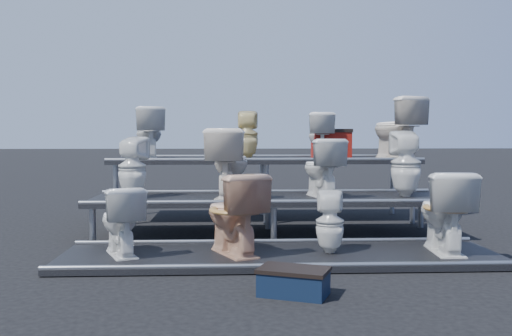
{
  "coord_description": "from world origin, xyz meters",
  "views": [
    {
      "loc": [
        -0.49,
        -6.71,
        1.21
      ],
      "look_at": [
        -0.17,
        0.1,
        0.8
      ],
      "focal_mm": 40.0,
      "sensor_mm": 36.0,
      "label": 1
    }
  ],
  "objects_px": {
    "toilet_9": "(247,135)",
    "toilet_11": "(396,128)",
    "toilet_1": "(233,213)",
    "toilet_4": "(132,167)",
    "toilet_3": "(444,212)",
    "toilet_8": "(149,133)",
    "toilet_10": "(320,136)",
    "toilet_0": "(121,221)",
    "toilet_6": "(322,168)",
    "toilet_5": "(229,163)",
    "red_crate": "(331,145)",
    "toilet_7": "(406,164)",
    "toilet_2": "(330,222)",
    "step_stool": "(294,284)"
  },
  "relations": [
    {
      "from": "toilet_1",
      "to": "toilet_11",
      "type": "xyz_separation_m",
      "value": [
        2.34,
        2.6,
        0.84
      ]
    },
    {
      "from": "toilet_10",
      "to": "step_stool",
      "type": "distance_m",
      "value": 4.05
    },
    {
      "from": "toilet_5",
      "to": "red_crate",
      "type": "bearing_deg",
      "value": -127.73
    },
    {
      "from": "toilet_4",
      "to": "toilet_9",
      "type": "relative_size",
      "value": 1.06
    },
    {
      "from": "toilet_10",
      "to": "toilet_9",
      "type": "bearing_deg",
      "value": 2.48
    },
    {
      "from": "toilet_6",
      "to": "toilet_7",
      "type": "bearing_deg",
      "value": 168.09
    },
    {
      "from": "red_crate",
      "to": "toilet_9",
      "type": "bearing_deg",
      "value": -179.48
    },
    {
      "from": "toilet_8",
      "to": "toilet_0",
      "type": "bearing_deg",
      "value": 79.06
    },
    {
      "from": "toilet_5",
      "to": "toilet_10",
      "type": "distance_m",
      "value": 1.86
    },
    {
      "from": "toilet_1",
      "to": "toilet_3",
      "type": "distance_m",
      "value": 2.05
    },
    {
      "from": "toilet_3",
      "to": "toilet_8",
      "type": "distance_m",
      "value": 4.2
    },
    {
      "from": "toilet_6",
      "to": "toilet_5",
      "type": "bearing_deg",
      "value": -11.91
    },
    {
      "from": "toilet_10",
      "to": "toilet_6",
      "type": "bearing_deg",
      "value": 84.38
    },
    {
      "from": "toilet_7",
      "to": "toilet_8",
      "type": "height_order",
      "value": "toilet_8"
    },
    {
      "from": "red_crate",
      "to": "toilet_0",
      "type": "bearing_deg",
      "value": -133.94
    },
    {
      "from": "toilet_4",
      "to": "step_stool",
      "type": "distance_m",
      "value": 3.08
    },
    {
      "from": "toilet_3",
      "to": "toilet_4",
      "type": "relative_size",
      "value": 1.1
    },
    {
      "from": "toilet_2",
      "to": "toilet_8",
      "type": "distance_m",
      "value": 3.44
    },
    {
      "from": "red_crate",
      "to": "toilet_10",
      "type": "bearing_deg",
      "value": -172.6
    },
    {
      "from": "toilet_9",
      "to": "toilet_3",
      "type": "bearing_deg",
      "value": 129.63
    },
    {
      "from": "toilet_0",
      "to": "toilet_10",
      "type": "relative_size",
      "value": 1.02
    },
    {
      "from": "toilet_6",
      "to": "red_crate",
      "type": "xyz_separation_m",
      "value": [
        0.35,
        1.32,
        0.24
      ]
    },
    {
      "from": "toilet_6",
      "to": "toilet_10",
      "type": "height_order",
      "value": "toilet_10"
    },
    {
      "from": "toilet_5",
      "to": "toilet_11",
      "type": "relative_size",
      "value": 0.94
    },
    {
      "from": "toilet_4",
      "to": "toilet_9",
      "type": "xyz_separation_m",
      "value": [
        1.39,
        1.3,
        0.38
      ]
    },
    {
      "from": "toilet_8",
      "to": "red_crate",
      "type": "relative_size",
      "value": 1.39
    },
    {
      "from": "toilet_3",
      "to": "toilet_6",
      "type": "distance_m",
      "value": 1.67
    },
    {
      "from": "toilet_9",
      "to": "toilet_10",
      "type": "relative_size",
      "value": 1.05
    },
    {
      "from": "toilet_1",
      "to": "step_stool",
      "type": "height_order",
      "value": "toilet_1"
    },
    {
      "from": "toilet_2",
      "to": "toilet_7",
      "type": "xyz_separation_m",
      "value": [
        1.14,
        1.3,
        0.49
      ]
    },
    {
      "from": "toilet_3",
      "to": "toilet_10",
      "type": "bearing_deg",
      "value": -68.72
    },
    {
      "from": "toilet_6",
      "to": "toilet_7",
      "type": "height_order",
      "value": "toilet_7"
    },
    {
      "from": "toilet_5",
      "to": "step_stool",
      "type": "bearing_deg",
      "value": 110.81
    },
    {
      "from": "toilet_7",
      "to": "toilet_8",
      "type": "relative_size",
      "value": 1.1
    },
    {
      "from": "toilet_0",
      "to": "toilet_9",
      "type": "relative_size",
      "value": 0.97
    },
    {
      "from": "toilet_1",
      "to": "toilet_4",
      "type": "height_order",
      "value": "toilet_4"
    },
    {
      "from": "toilet_1",
      "to": "toilet_2",
      "type": "bearing_deg",
      "value": 155.61
    },
    {
      "from": "toilet_5",
      "to": "toilet_11",
      "type": "distance_m",
      "value": 2.75
    },
    {
      "from": "toilet_9",
      "to": "toilet_11",
      "type": "relative_size",
      "value": 0.79
    },
    {
      "from": "toilet_1",
      "to": "step_stool",
      "type": "bearing_deg",
      "value": 85.5
    },
    {
      "from": "toilet_1",
      "to": "toilet_6",
      "type": "relative_size",
      "value": 1.13
    },
    {
      "from": "toilet_6",
      "to": "toilet_10",
      "type": "relative_size",
      "value": 1.07
    },
    {
      "from": "toilet_5",
      "to": "toilet_8",
      "type": "height_order",
      "value": "toilet_8"
    },
    {
      "from": "toilet_7",
      "to": "toilet_11",
      "type": "bearing_deg",
      "value": -99.53
    },
    {
      "from": "toilet_6",
      "to": "toilet_9",
      "type": "height_order",
      "value": "toilet_9"
    },
    {
      "from": "toilet_2",
      "to": "toilet_1",
      "type": "bearing_deg",
      "value": 9.84
    },
    {
      "from": "toilet_4",
      "to": "toilet_10",
      "type": "height_order",
      "value": "toilet_10"
    },
    {
      "from": "toilet_9",
      "to": "toilet_10",
      "type": "height_order",
      "value": "toilet_9"
    },
    {
      "from": "toilet_9",
      "to": "step_stool",
      "type": "height_order",
      "value": "toilet_9"
    },
    {
      "from": "toilet_2",
      "to": "toilet_6",
      "type": "height_order",
      "value": "toilet_6"
    }
  ]
}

